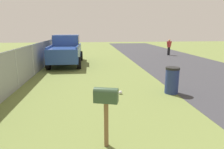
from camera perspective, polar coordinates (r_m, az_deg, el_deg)
name	(u,v)px	position (r m, az deg, el deg)	size (l,w,h in m)	color
mailbox	(106,100)	(4.11, -1.76, -7.39)	(0.33, 0.54, 1.33)	brown
pickup_truck	(66,49)	(14.69, -13.16, 7.28)	(5.26, 2.22, 2.09)	#284793
trash_bin	(172,80)	(8.10, 17.06, -1.62)	(0.55, 0.55, 1.05)	navy
pedestrian	(169,46)	(20.09, 16.28, 7.99)	(0.30, 0.55, 1.57)	black
fence_section	(26,63)	(10.35, -23.88, 3.15)	(17.39, 0.07, 1.70)	#9EA3A8
litter_bag_midfield_b	(120,92)	(7.76, 2.48, -5.22)	(0.14, 0.14, 0.14)	silver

